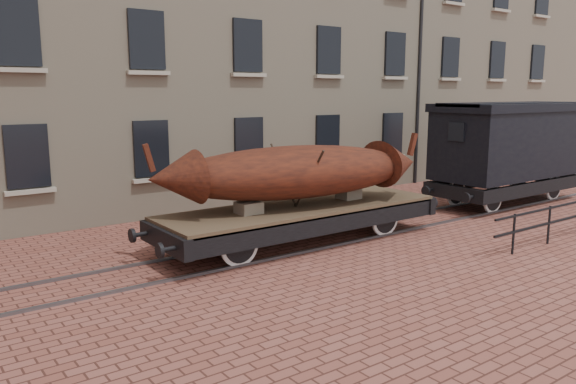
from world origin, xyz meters
TOP-DOWN VIEW (x-y plane):
  - ground at (0.00, 0.00)m, footprint 90.00×90.00m
  - warehouse_cream at (3.00, 9.99)m, footprint 40.00×10.19m
  - rail_track at (0.00, 0.00)m, footprint 30.00×1.52m
  - flatcar_wagon at (-0.55, -0.00)m, footprint 8.56×2.32m
  - iron_boat at (-0.75, -0.00)m, footprint 7.56×3.17m
  - goods_van at (8.60, 0.00)m, footprint 6.85×2.50m

SIDE VIEW (x-z plane):
  - ground at x=0.00m, z-range 0.00..0.00m
  - rail_track at x=0.00m, z-range 0.00..0.06m
  - flatcar_wagon at x=-0.55m, z-range 0.16..1.45m
  - iron_boat at x=-0.75m, z-range 1.02..2.80m
  - goods_van at x=8.60m, z-range 0.45..3.99m
  - warehouse_cream at x=3.00m, z-range 0.00..14.00m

